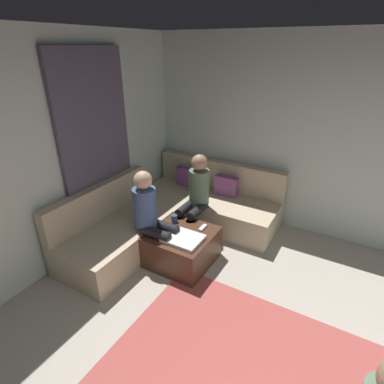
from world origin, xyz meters
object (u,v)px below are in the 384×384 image
(game_remote, at_px, (203,228))
(person_on_couch_side, at_px, (152,215))
(sectional_couch, at_px, (174,214))
(coffee_mug, at_px, (174,218))
(person_on_couch_back, at_px, (196,194))
(ottoman, at_px, (182,247))

(game_remote, xyz_separation_m, person_on_couch_side, (-0.50, -0.37, 0.23))
(person_on_couch_side, bearing_deg, sectional_couch, -167.95)
(sectional_couch, xyz_separation_m, coffee_mug, (0.25, -0.36, 0.19))
(game_remote, height_order, person_on_couch_side, person_on_couch_side)
(person_on_couch_back, bearing_deg, person_on_couch_side, 76.13)
(sectional_couch, xyz_separation_m, game_remote, (0.65, -0.32, 0.15))
(coffee_mug, distance_m, person_on_couch_back, 0.46)
(coffee_mug, distance_m, game_remote, 0.40)
(game_remote, xyz_separation_m, person_on_couch_back, (-0.32, 0.38, 0.23))
(coffee_mug, height_order, game_remote, coffee_mug)
(ottoman, xyz_separation_m, person_on_couch_side, (-0.32, -0.15, 0.45))
(game_remote, relative_size, person_on_couch_back, 0.12)
(person_on_couch_back, bearing_deg, game_remote, 130.17)
(person_on_couch_side, bearing_deg, game_remote, 126.46)
(sectional_couch, relative_size, ottoman, 3.36)
(sectional_couch, xyz_separation_m, person_on_couch_back, (0.33, 0.06, 0.38))
(ottoman, xyz_separation_m, coffee_mug, (-0.22, 0.18, 0.26))
(coffee_mug, bearing_deg, sectional_couch, 124.66)
(person_on_couch_back, bearing_deg, sectional_couch, 9.41)
(coffee_mug, relative_size, game_remote, 0.63)
(ottoman, distance_m, person_on_couch_back, 0.76)
(sectional_couch, bearing_deg, coffee_mug, -55.34)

